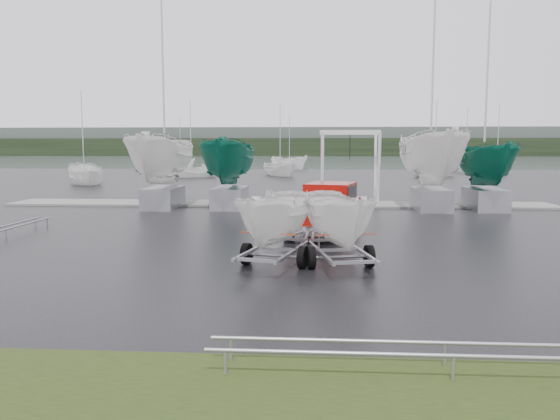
% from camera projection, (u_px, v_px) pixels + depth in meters
% --- Properties ---
extents(ground_plane, '(120.00, 120.00, 0.00)m').
position_uv_depth(ground_plane, '(251.00, 248.00, 17.53)').
color(ground_plane, black).
rests_on(ground_plane, ground).
extents(lake, '(300.00, 300.00, 0.00)m').
position_uv_depth(lake, '(306.00, 162.00, 116.64)').
color(lake, slate).
rests_on(lake, ground).
extents(grass_verge, '(40.00, 40.00, 0.00)m').
position_uv_depth(grass_verge, '(144.00, 414.00, 6.63)').
color(grass_verge, black).
rests_on(grass_verge, ground).
extents(dock, '(30.00, 3.00, 0.12)m').
position_uv_depth(dock, '(279.00, 204.00, 30.41)').
color(dock, gray).
rests_on(dock, ground).
extents(treeline, '(300.00, 8.00, 6.00)m').
position_uv_depth(treeline, '(310.00, 147.00, 185.67)').
color(treeline, black).
rests_on(treeline, ground).
extents(far_hill, '(300.00, 6.00, 10.00)m').
position_uv_depth(far_hill, '(310.00, 141.00, 193.36)').
color(far_hill, '#4C5651').
rests_on(far_hill, ground).
extents(pickup_truck, '(3.11, 5.76, 1.82)m').
position_uv_depth(pickup_truck, '(327.00, 207.00, 20.78)').
color(pickup_truck, maroon).
rests_on(pickup_truck, ground).
extents(trailer_hitched, '(2.01, 3.78, 4.57)m').
position_uv_depth(trailer_hitched, '(276.00, 174.00, 14.71)').
color(trailer_hitched, '#95989D').
rests_on(trailer_hitched, ground).
extents(trailer_parked, '(1.91, 3.76, 4.62)m').
position_uv_depth(trailer_parked, '(340.00, 174.00, 14.54)').
color(trailer_parked, '#95989D').
rests_on(trailer_parked, ground).
extents(boat_hoist, '(3.30, 2.18, 4.12)m').
position_uv_depth(boat_hoist, '(350.00, 157.00, 29.85)').
color(boat_hoist, silver).
rests_on(boat_hoist, ground).
extents(keelboat_0, '(2.76, 3.20, 10.94)m').
position_uv_depth(keelboat_0, '(162.00, 124.00, 28.31)').
color(keelboat_0, '#95989D').
rests_on(keelboat_0, ground).
extents(keelboat_1, '(2.53, 3.20, 7.82)m').
position_uv_depth(keelboat_1, '(229.00, 131.00, 28.32)').
color(keelboat_1, '#95989D').
rests_on(keelboat_1, ground).
extents(keelboat_2, '(2.93, 3.20, 11.11)m').
position_uv_depth(keelboat_2, '(433.00, 118.00, 27.37)').
color(keelboat_2, '#95989D').
rests_on(keelboat_2, ground).
extents(keelboat_3, '(2.31, 3.20, 10.48)m').
position_uv_depth(keelboat_3, '(488.00, 138.00, 27.60)').
color(keelboat_3, '#95989D').
rests_on(keelboat_3, ground).
extents(mast_rack_2, '(7.00, 0.56, 0.06)m').
position_uv_depth(mast_rack_2, '(449.00, 349.00, 7.81)').
color(mast_rack_2, '#95989D').
rests_on(mast_rack_2, ground).
extents(moored_boat_0, '(3.74, 3.77, 11.62)m').
position_uv_depth(moored_boat_0, '(85.00, 184.00, 47.62)').
color(moored_boat_0, white).
rests_on(moored_boat_0, ground).
extents(moored_boat_1, '(3.29, 3.32, 11.19)m').
position_uv_depth(moored_boat_1, '(280.00, 176.00, 60.58)').
color(moored_boat_1, white).
rests_on(moored_boat_1, ground).
extents(moored_boat_2, '(2.98, 2.96, 10.90)m').
position_uv_depth(moored_boat_2, '(435.00, 176.00, 59.05)').
color(moored_boat_2, white).
rests_on(moored_boat_2, ground).
extents(moored_boat_3, '(3.05, 3.08, 11.02)m').
position_uv_depth(moored_boat_3, '(496.00, 175.00, 62.15)').
color(moored_boat_3, white).
rests_on(moored_boat_3, ground).
extents(moored_boat_4, '(3.02, 3.00, 10.92)m').
position_uv_depth(moored_boat_4, '(181.00, 167.00, 87.50)').
color(moored_boat_4, white).
rests_on(moored_boat_4, ground).
extents(moored_boat_5, '(4.22, 4.23, 11.94)m').
position_uv_depth(moored_boat_5, '(289.00, 168.00, 81.44)').
color(moored_boat_5, white).
rests_on(moored_boat_5, ground).
extents(moored_boat_6, '(3.11, 3.13, 10.97)m').
position_uv_depth(moored_boat_6, '(465.00, 173.00, 67.71)').
color(moored_boat_6, white).
rests_on(moored_boat_6, ground).
extents(moored_boat_7, '(3.16, 3.15, 10.99)m').
position_uv_depth(moored_boat_7, '(191.00, 177.00, 57.36)').
color(moored_boat_7, white).
rests_on(moored_boat_7, ground).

